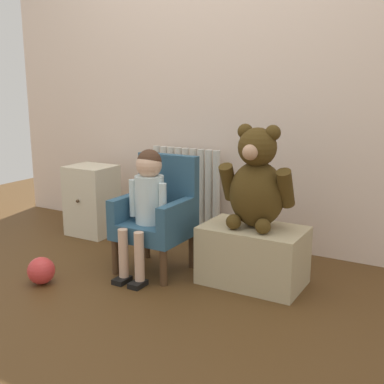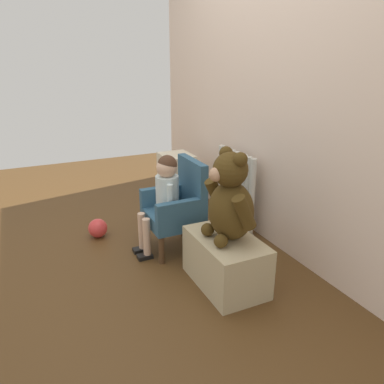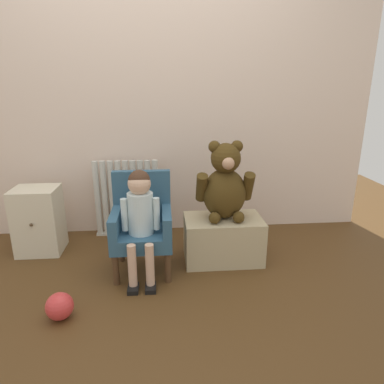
% 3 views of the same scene
% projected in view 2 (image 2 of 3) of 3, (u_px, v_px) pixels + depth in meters
% --- Properties ---
extents(ground_plane, '(6.00, 6.00, 0.00)m').
position_uv_depth(ground_plane, '(110.00, 266.00, 2.66)').
color(ground_plane, '#503418').
extents(back_wall, '(3.80, 0.05, 2.40)m').
position_uv_depth(back_wall, '(270.00, 86.00, 2.76)').
color(back_wall, beige).
rests_on(back_wall, ground_plane).
extents(radiator, '(0.56, 0.05, 0.66)m').
position_uv_depth(radiator, '(235.00, 190.00, 3.19)').
color(radiator, silver).
rests_on(radiator, ground_plane).
extents(small_dresser, '(0.33, 0.31, 0.52)m').
position_uv_depth(small_dresser, '(177.00, 180.00, 3.67)').
color(small_dresser, beige).
rests_on(small_dresser, ground_plane).
extents(child_armchair, '(0.41, 0.39, 0.69)m').
position_uv_depth(child_armchair, '(178.00, 206.00, 2.81)').
color(child_armchair, '#2F5671').
rests_on(child_armchair, ground_plane).
extents(child_figure, '(0.25, 0.35, 0.75)m').
position_uv_depth(child_figure, '(164.00, 190.00, 2.72)').
color(child_figure, silver).
rests_on(child_figure, ground_plane).
extents(low_bench, '(0.57, 0.35, 0.33)m').
position_uv_depth(low_bench, '(226.00, 261.00, 2.40)').
color(low_bench, tan).
rests_on(low_bench, ground_plane).
extents(large_teddy_bear, '(0.41, 0.29, 0.57)m').
position_uv_depth(large_teddy_bear, '(230.00, 201.00, 2.26)').
color(large_teddy_bear, '#453212').
rests_on(large_teddy_bear, low_bench).
extents(toy_ball, '(0.16, 0.16, 0.16)m').
position_uv_depth(toy_ball, '(98.00, 228.00, 3.07)').
color(toy_ball, '#D33838').
rests_on(toy_ball, ground_plane).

